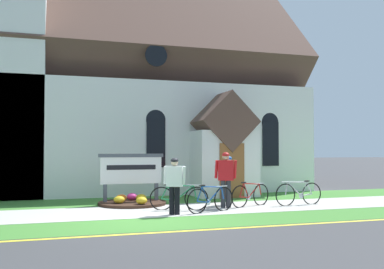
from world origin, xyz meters
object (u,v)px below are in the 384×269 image
at_px(church_sign, 131,170).
at_px(bicycle_red, 210,199).
at_px(cyclist_in_red_jersey, 228,177).
at_px(bicycle_green, 250,195).
at_px(cyclist_in_yellow_jersey, 174,182).
at_px(bicycle_orange, 179,198).
at_px(bicycle_silver, 299,193).
at_px(cyclist_in_blue_jersey, 226,175).
at_px(roadside_conifer, 269,95).

relative_size(church_sign, bicycle_red, 1.33).
bearing_deg(cyclist_in_red_jersey, bicycle_red, -129.42).
xyz_separation_m(church_sign, bicycle_green, (3.62, -1.78, -0.77)).
height_order(church_sign, cyclist_in_yellow_jersey, church_sign).
distance_m(church_sign, bicycle_green, 4.11).
xyz_separation_m(bicycle_orange, bicycle_silver, (4.16, -0.05, 0.01)).
bearing_deg(cyclist_in_yellow_jersey, cyclist_in_red_jersey, 34.38).
bearing_deg(cyclist_in_yellow_jersey, bicycle_silver, 10.77).
relative_size(bicycle_red, bicycle_green, 1.03).
bearing_deg(church_sign, bicycle_green, -26.19).
xyz_separation_m(cyclist_in_blue_jersey, cyclist_in_red_jersey, (0.34, 0.64, -0.10)).
distance_m(bicycle_silver, roadside_conifer, 8.88).
height_order(bicycle_orange, cyclist_in_yellow_jersey, cyclist_in_yellow_jersey).
distance_m(church_sign, roadside_conifer, 10.23).
relative_size(bicycle_orange, cyclist_in_red_jersey, 1.05).
distance_m(bicycle_orange, roadside_conifer, 10.86).
distance_m(bicycle_orange, bicycle_green, 2.48).
bearing_deg(church_sign, bicycle_orange, -59.40).
bearing_deg(church_sign, cyclist_in_yellow_jersey, -74.95).
height_order(bicycle_silver, cyclist_in_blue_jersey, cyclist_in_blue_jersey).
distance_m(church_sign, bicycle_red, 3.36).
distance_m(bicycle_red, bicycle_silver, 3.44).
distance_m(church_sign, bicycle_orange, 2.37).
height_order(bicycle_orange, bicycle_red, bicycle_red).
bearing_deg(cyclist_in_yellow_jersey, cyclist_in_blue_jersey, 25.46).
xyz_separation_m(church_sign, bicycle_silver, (5.31, -1.98, -0.76)).
height_order(bicycle_red, bicycle_green, bicycle_red).
bearing_deg(cyclist_in_blue_jersey, roadside_conifer, 53.94).
bearing_deg(bicycle_silver, church_sign, 159.53).
xyz_separation_m(bicycle_red, cyclist_in_yellow_jersey, (-1.16, -0.20, 0.56)).
bearing_deg(bicycle_green, bicycle_red, -153.09).
bearing_deg(bicycle_red, cyclist_in_red_jersey, 50.58).
bearing_deg(bicycle_silver, bicycle_red, -168.90).
distance_m(bicycle_green, cyclist_in_red_jersey, 0.96).
bearing_deg(roadside_conifer, cyclist_in_yellow_jersey, -131.45).
relative_size(bicycle_silver, cyclist_in_red_jersey, 1.10).
bearing_deg(bicycle_silver, cyclist_in_red_jersey, 162.92).
bearing_deg(bicycle_silver, roadside_conifer, 69.88).
height_order(bicycle_green, cyclist_in_red_jersey, cyclist_in_red_jersey).
distance_m(cyclist_in_yellow_jersey, cyclist_in_blue_jersey, 2.15).
xyz_separation_m(bicycle_orange, cyclist_in_red_jersey, (1.90, 0.65, 0.57)).
bearing_deg(bicycle_red, bicycle_orange, 137.83).
relative_size(bicycle_red, cyclist_in_yellow_jersey, 1.03).
xyz_separation_m(bicycle_orange, bicycle_red, (0.78, -0.71, 0.00)).
bearing_deg(cyclist_in_blue_jersey, bicycle_orange, -179.51).
bearing_deg(roadside_conifer, cyclist_in_blue_jersey, -126.06).
xyz_separation_m(bicycle_green, roadside_conifer, (4.36, 7.11, 4.28)).
relative_size(bicycle_orange, bicycle_red, 1.03).
xyz_separation_m(bicycle_orange, bicycle_green, (2.48, 0.15, -0.00)).
xyz_separation_m(bicycle_red, bicycle_green, (1.70, 0.86, -0.01)).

